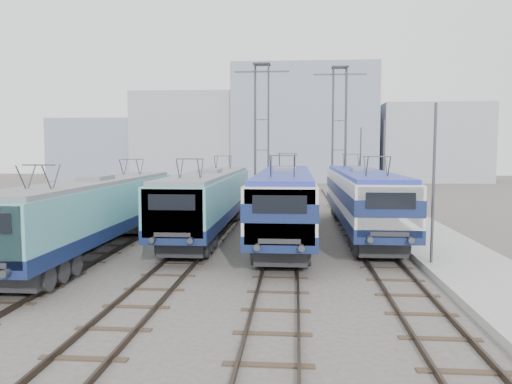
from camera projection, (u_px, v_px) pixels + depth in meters
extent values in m
plane|color=#514C47|center=(223.00, 277.00, 19.86)|extent=(160.00, 160.00, 0.00)
cube|color=#9E9E99|center=(432.00, 241.00, 26.97)|extent=(4.00, 70.00, 0.30)
cube|color=#14204B|center=(97.00, 226.00, 24.17)|extent=(2.80, 17.65, 0.59)
cube|color=#59A1A9|center=(96.00, 202.00, 24.07)|extent=(2.75, 17.65, 1.77)
cube|color=slate|center=(96.00, 182.00, 23.99)|extent=(2.53, 16.94, 0.20)
cube|color=#262628|center=(34.00, 270.00, 18.39)|extent=(2.06, 3.53, 0.66)
cube|color=#262628|center=(136.00, 223.00, 30.08)|extent=(2.06, 3.53, 0.66)
cube|color=#14204B|center=(210.00, 211.00, 29.71)|extent=(2.87, 18.14, 0.60)
cube|color=#59A1A9|center=(210.00, 191.00, 29.61)|extent=(2.82, 18.14, 1.81)
cube|color=#59A1A9|center=(174.00, 213.00, 20.97)|extent=(2.60, 0.71, 2.06)
cube|color=slate|center=(210.00, 174.00, 29.52)|extent=(2.60, 17.41, 0.20)
cube|color=#262628|center=(188.00, 243.00, 23.78)|extent=(2.12, 3.63, 0.68)
cube|color=#262628|center=(225.00, 211.00, 35.78)|extent=(2.12, 3.63, 0.68)
cube|color=#14204B|center=(285.00, 213.00, 28.32)|extent=(2.99, 18.90, 0.63)
cube|color=silver|center=(285.00, 191.00, 28.21)|extent=(2.94, 18.90, 1.89)
cube|color=#14204B|center=(285.00, 192.00, 28.21)|extent=(2.98, 18.92, 0.73)
cube|color=silver|center=(280.00, 216.00, 19.21)|extent=(2.70, 0.73, 2.14)
cube|color=#25329C|center=(285.00, 173.00, 28.12)|extent=(2.70, 18.14, 0.21)
cube|color=#262628|center=(282.00, 249.00, 22.13)|extent=(2.20, 3.78, 0.71)
cube|color=#262628|center=(287.00, 213.00, 34.64)|extent=(2.20, 3.78, 0.71)
cube|color=#14204B|center=(361.00, 210.00, 29.89)|extent=(2.95, 18.62, 0.62)
cube|color=silver|center=(361.00, 190.00, 29.79)|extent=(2.90, 18.62, 1.86)
cube|color=#14204B|center=(361.00, 191.00, 29.79)|extent=(2.94, 18.64, 0.72)
cube|color=silver|center=(389.00, 211.00, 20.92)|extent=(2.66, 0.72, 2.11)
cube|color=#25329C|center=(362.00, 172.00, 29.70)|extent=(2.66, 17.87, 0.21)
cube|color=#262628|center=(377.00, 242.00, 23.80)|extent=(2.17, 3.72, 0.70)
cube|color=#262628|center=(350.00, 211.00, 36.12)|extent=(2.17, 3.72, 0.70)
cylinder|color=#3F4247|center=(255.00, 138.00, 40.68)|extent=(0.10, 0.10, 12.00)
cylinder|color=#3F4247|center=(268.00, 138.00, 40.60)|extent=(0.10, 0.10, 12.00)
cylinder|color=#3F4247|center=(256.00, 138.00, 41.78)|extent=(0.10, 0.10, 12.00)
cylinder|color=#3F4247|center=(269.00, 138.00, 41.69)|extent=(0.10, 0.10, 12.00)
cube|color=#3F4247|center=(262.00, 72.00, 40.72)|extent=(4.50, 0.12, 0.12)
cylinder|color=#3F4247|center=(333.00, 138.00, 42.15)|extent=(0.10, 0.10, 12.00)
cylinder|color=#3F4247|center=(346.00, 138.00, 42.06)|extent=(0.10, 0.10, 12.00)
cylinder|color=#3F4247|center=(332.00, 139.00, 43.24)|extent=(0.10, 0.10, 12.00)
cylinder|color=#3F4247|center=(345.00, 139.00, 43.15)|extent=(0.10, 0.10, 12.00)
cube|color=#3F4247|center=(340.00, 74.00, 42.19)|extent=(4.50, 0.12, 0.12)
cylinder|color=#3F4247|center=(433.00, 187.00, 20.85)|extent=(0.12, 0.12, 7.00)
cylinder|color=#3F4247|center=(384.00, 173.00, 32.76)|extent=(0.12, 0.12, 7.00)
cylinder|color=#3F4247|center=(360.00, 167.00, 44.68)|extent=(0.12, 0.12, 7.00)
cube|color=#979EA8|center=(194.00, 137.00, 81.95)|extent=(18.00, 12.00, 14.00)
cube|color=#828CA1|center=(304.00, 125.00, 80.33)|extent=(22.00, 14.00, 18.00)
cube|color=#979EA8|center=(430.00, 143.00, 78.98)|extent=(16.00, 12.00, 12.00)
cube|color=#828CA1|center=(100.00, 150.00, 83.41)|extent=(14.00, 10.00, 10.00)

